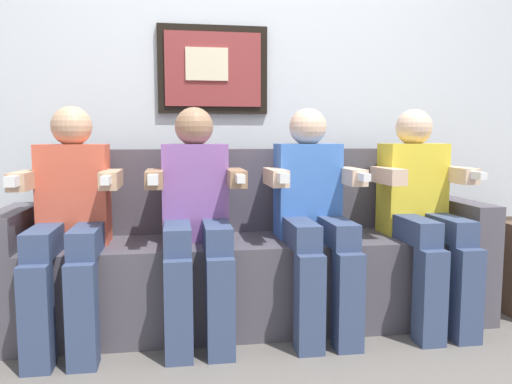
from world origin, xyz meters
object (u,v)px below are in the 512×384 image
object	(u,v)px
person_rightmost	(422,207)
person_leftmost	(70,215)
couch	(251,262)
person_right_center	(313,210)
person_left_center	(196,212)

from	to	relation	value
person_rightmost	person_leftmost	bearing A→B (deg)	-179.98
person_leftmost	person_rightmost	size ratio (longest dim) A/B	1.00
person_rightmost	couch	bearing A→B (deg)	169.00
couch	person_rightmost	bearing A→B (deg)	-11.00
couch	person_right_center	bearing A→B (deg)	-30.33
person_left_center	person_rightmost	size ratio (longest dim) A/B	1.00
person_right_center	person_leftmost	bearing A→B (deg)	180.00
couch	person_left_center	bearing A→B (deg)	-149.68
person_right_center	person_rightmost	xyz separation A→B (m)	(0.58, 0.00, -0.00)
person_leftmost	person_left_center	bearing A→B (deg)	0.00
person_left_center	person_right_center	xyz separation A→B (m)	(0.58, 0.00, 0.00)
person_left_center	person_leftmost	bearing A→B (deg)	180.00
couch	person_rightmost	size ratio (longest dim) A/B	2.21
person_right_center	couch	bearing A→B (deg)	149.67
person_left_center	person_rightmost	world-z (taller)	same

